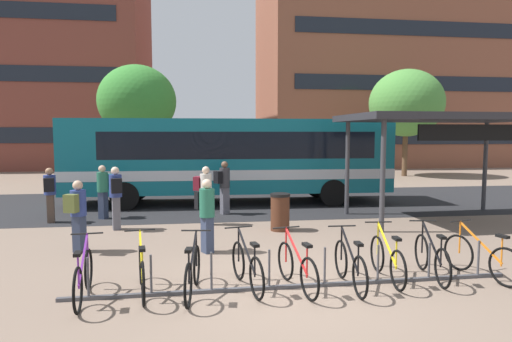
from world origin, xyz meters
name	(u,v)px	position (x,y,z in m)	size (l,w,h in m)	color
ground	(287,288)	(0.00, 0.00, 0.00)	(200.00, 200.00, 0.00)	#7A6656
bus_lane_asphalt	(239,203)	(0.00, 9.21, 0.00)	(80.00, 7.20, 0.01)	#232326
city_bus	(228,157)	(-0.39, 9.21, 1.78)	(12.09, 2.89, 3.20)	#0F6070
bike_rack	(297,283)	(0.17, -0.03, 0.09)	(7.90, 0.25, 0.70)	#47474C
parked_bicycle_purple_0	(83,277)	(-3.36, -0.12, 0.38)	(0.52, 1.72, 0.99)	black
parked_bicycle_yellow_1	(142,272)	(-2.47, 0.03, 0.38)	(0.52, 1.71, 0.99)	black
parked_bicycle_black_2	(193,273)	(-1.63, -0.13, 0.38)	(0.52, 1.72, 0.99)	black
parked_bicycle_black_3	(247,267)	(-0.70, 0.05, 0.38)	(0.55, 1.70, 0.99)	black
parked_bicycle_red_4	(297,268)	(0.14, -0.09, 0.38)	(0.53, 1.70, 0.99)	black
parked_bicycle_black_5	(350,266)	(1.08, -0.12, 0.38)	(0.52, 1.72, 0.99)	black
parked_bicycle_yellow_6	(387,260)	(1.87, 0.13, 0.38)	(0.52, 1.72, 0.99)	black
parked_bicycle_black_7	(432,258)	(2.74, 0.13, 0.38)	(0.52, 1.71, 0.99)	black
parked_bicycle_orange_8	(481,258)	(3.66, 0.02, 0.38)	(0.62, 1.68, 0.99)	black
transit_shelter	(443,121)	(5.89, 5.13, 3.05)	(5.89, 3.54, 3.25)	#38383D
commuter_black_pack_0	(206,210)	(-1.35, 2.44, 0.96)	(0.52, 0.60, 1.67)	#2D3851
commuter_teal_pack_1	(103,188)	(-4.49, 6.74, 0.97)	(0.48, 0.60, 1.69)	#2D3851
commuter_black_pack_2	(224,184)	(-0.70, 6.95, 1.02)	(0.61, 0.53, 1.76)	#565660
commuter_black_pack_3	(116,194)	(-3.80, 5.05, 1.02)	(0.44, 0.59, 1.76)	#565660
commuter_maroon_pack_4	(205,191)	(-1.34, 5.37, 0.99)	(0.59, 0.46, 1.72)	#565660
commuter_black_pack_5	(50,191)	(-5.93, 6.27, 0.95)	(0.43, 0.58, 1.66)	#47382D
commuter_olive_pack_6	(78,211)	(-4.22, 2.84, 0.94)	(0.46, 0.59, 1.63)	#2D3851
trash_bin	(280,212)	(0.70, 4.37, 0.52)	(0.55, 0.55, 1.03)	#4C2819
street_tree_0	(137,101)	(-5.00, 18.57, 4.54)	(4.46, 4.46, 6.62)	brown
street_tree_1	(406,103)	(11.34, 18.25, 4.55)	(4.55, 4.55, 6.64)	brown
building_left_wing	(10,61)	(-16.44, 30.18, 8.50)	(21.17, 11.13, 17.00)	brown
building_right_wing	(380,73)	(14.42, 29.37, 8.02)	(20.53, 12.01, 16.05)	brown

